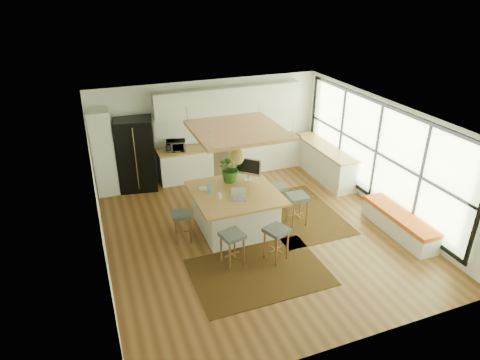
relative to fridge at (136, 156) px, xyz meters
name	(u,v)px	position (x,y,z in m)	size (l,w,h in m)	color
floor	(256,231)	(2.13, -3.16, -0.93)	(7.00, 7.00, 0.00)	#593519
ceiling	(258,117)	(2.13, -3.16, 1.78)	(7.00, 7.00, 0.00)	white
wall_back	(209,128)	(2.13, 0.34, 0.42)	(6.50, 6.50, 0.00)	silver
wall_front	(352,277)	(2.13, -6.66, 0.42)	(6.50, 6.50, 0.00)	silver
wall_left	(98,204)	(-1.12, -3.16, 0.42)	(7.00, 7.00, 0.00)	silver
wall_right	(383,157)	(5.38, -3.16, 0.42)	(7.00, 7.00, 0.00)	silver
window_wall	(382,155)	(5.35, -3.16, 0.47)	(0.10, 6.20, 2.60)	black
pantry	(103,153)	(-0.82, 0.02, 0.20)	(0.55, 0.60, 2.25)	silver
back_counter_base	(231,159)	(2.68, 0.02, -0.49)	(4.20, 0.60, 0.88)	silver
back_counter_top	(231,144)	(2.68, 0.02, -0.03)	(4.24, 0.64, 0.05)	#9E6F38
backsplash	(228,126)	(2.68, 0.32, 0.43)	(4.20, 0.02, 0.80)	white
upper_cabinets	(229,100)	(2.68, 0.16, 1.22)	(4.20, 0.34, 0.70)	silver
range	(223,158)	(2.43, 0.02, -0.43)	(0.76, 0.62, 1.00)	#A5A5AA
right_counter_base	(324,162)	(5.06, -1.16, -0.49)	(0.60, 2.50, 0.88)	silver
right_counter_top	(325,147)	(5.06, -1.16, -0.03)	(0.64, 2.54, 0.05)	#9E6F38
window_bench	(399,223)	(5.08, -4.36, -0.68)	(0.52, 2.00, 0.50)	silver
ceiling_panel	(237,142)	(1.83, -2.76, 1.12)	(1.86, 1.86, 0.80)	#9E6F38
rug_near	(259,272)	(1.62, -4.54, -0.92)	(2.60, 1.80, 0.01)	black
rug_right	(298,214)	(3.38, -2.82, -0.92)	(1.80, 2.60, 0.01)	black
fridge	(136,156)	(0.00, 0.00, 0.00)	(0.97, 0.76, 1.95)	black
island	(235,210)	(1.74, -2.85, -0.46)	(1.85, 1.85, 0.93)	#9E6F38
stool_near_left	(232,249)	(1.22, -4.08, -0.57)	(0.42, 0.42, 0.71)	#3F4446
stool_near_right	(276,244)	(2.10, -4.25, -0.57)	(0.43, 0.43, 0.73)	#3F4446
stool_right_front	(297,210)	(3.13, -3.18, -0.57)	(0.44, 0.44, 0.75)	#3F4446
stool_right_back	(277,197)	(2.99, -2.44, -0.57)	(0.39, 0.39, 0.66)	#3F4446
stool_left_side	(183,226)	(0.51, -2.91, -0.57)	(0.40, 0.40, 0.68)	#3F4446
laptop	(239,194)	(1.69, -3.21, 0.12)	(0.32, 0.34, 0.24)	#A5A5AA
monitor	(248,170)	(2.23, -2.41, 0.26)	(0.61, 0.22, 0.56)	#A5A5AA
microwave	(176,145)	(1.08, 0.02, 0.17)	(0.51, 0.28, 0.35)	#A5A5AA
island_plant	(231,171)	(1.83, -2.30, 0.27)	(0.60, 0.67, 0.52)	#1E4C19
island_bowl	(204,189)	(1.11, -2.53, 0.03)	(0.21, 0.21, 0.05)	beige
island_bottle_0	(210,190)	(1.19, -2.75, 0.10)	(0.07, 0.07, 0.19)	#348FD2
island_bottle_1	(220,194)	(1.34, -3.00, 0.10)	(0.07, 0.07, 0.19)	silver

